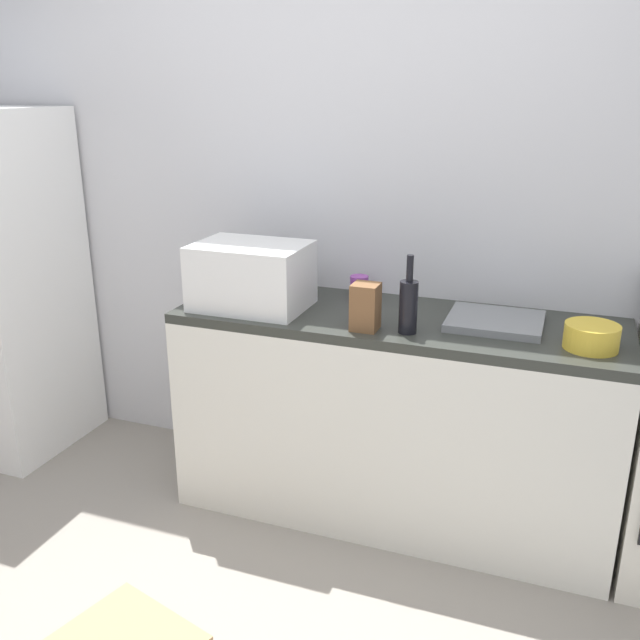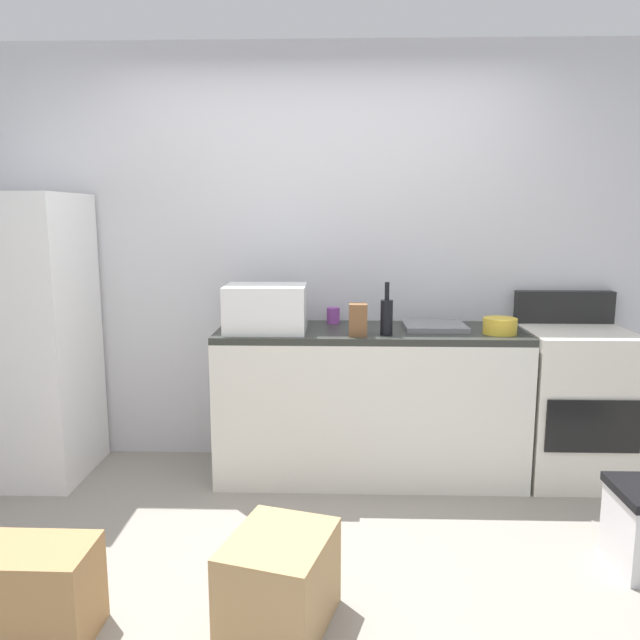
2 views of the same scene
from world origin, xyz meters
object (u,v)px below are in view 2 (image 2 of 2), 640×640
(microwave, at_px, (266,308))
(cardboard_box_large, at_px, (279,582))
(coffee_mug, at_px, (333,316))
(refrigerator, at_px, (25,338))
(stove_oven, at_px, (573,402))
(mixing_bowl, at_px, (500,326))
(knife_block, at_px, (358,320))
(wine_bottle, at_px, (387,316))
(cardboard_box_medium, at_px, (33,593))

(microwave, relative_size, cardboard_box_large, 1.03)
(coffee_mug, bearing_deg, microwave, -144.53)
(refrigerator, bearing_deg, coffee_mug, 7.41)
(coffee_mug, bearing_deg, stove_oven, -7.24)
(stove_oven, relative_size, mixing_bowl, 5.79)
(coffee_mug, bearing_deg, mixing_bowl, -17.70)
(stove_oven, distance_m, coffee_mug, 1.53)
(cardboard_box_large, bearing_deg, knife_block, 75.33)
(refrigerator, height_order, cardboard_box_large, refrigerator)
(stove_oven, bearing_deg, wine_bottle, -170.97)
(cardboard_box_medium, bearing_deg, wine_bottle, 44.48)
(stove_oven, height_order, wine_bottle, wine_bottle)
(wine_bottle, bearing_deg, refrigerator, 176.63)
(refrigerator, height_order, microwave, refrigerator)
(coffee_mug, distance_m, mixing_bowl, 1.00)
(wine_bottle, distance_m, mixing_bowl, 0.65)
(wine_bottle, relative_size, cardboard_box_medium, 0.66)
(refrigerator, height_order, wine_bottle, refrigerator)
(knife_block, xyz_separation_m, cardboard_box_medium, (-1.24, -1.35, -0.81))
(refrigerator, relative_size, cardboard_box_large, 3.78)
(coffee_mug, relative_size, cardboard_box_large, 0.22)
(refrigerator, bearing_deg, cardboard_box_medium, -63.88)
(knife_block, height_order, mixing_bowl, knife_block)
(microwave, height_order, wine_bottle, wine_bottle)
(mixing_bowl, bearing_deg, wine_bottle, -174.70)
(wine_bottle, bearing_deg, microwave, 172.63)
(refrigerator, xyz_separation_m, stove_oven, (3.27, 0.06, -0.38))
(stove_oven, bearing_deg, cardboard_box_large, -138.17)
(stove_oven, xyz_separation_m, cardboard_box_large, (-1.63, -1.45, -0.28))
(refrigerator, bearing_deg, stove_oven, 0.97)
(coffee_mug, bearing_deg, wine_bottle, -50.22)
(refrigerator, distance_m, knife_block, 1.98)
(stove_oven, relative_size, wine_bottle, 3.67)
(stove_oven, bearing_deg, knife_block, -171.20)
(cardboard_box_medium, bearing_deg, refrigerator, 116.12)
(microwave, distance_m, mixing_bowl, 1.34)
(microwave, height_order, knife_block, microwave)
(refrigerator, relative_size, coffee_mug, 16.91)
(mixing_bowl, bearing_deg, knife_block, -174.33)
(coffee_mug, relative_size, knife_block, 0.56)
(wine_bottle, bearing_deg, mixing_bowl, 5.30)
(knife_block, distance_m, mixing_bowl, 0.81)
(refrigerator, relative_size, microwave, 3.68)
(wine_bottle, relative_size, cardboard_box_large, 0.67)
(refrigerator, bearing_deg, knife_block, -4.22)
(microwave, xyz_separation_m, cardboard_box_large, (0.20, -1.36, -0.85))
(refrigerator, height_order, stove_oven, refrigerator)
(cardboard_box_medium, bearing_deg, cardboard_box_large, 6.24)
(refrigerator, height_order, coffee_mug, refrigerator)
(mixing_bowl, bearing_deg, refrigerator, 178.65)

